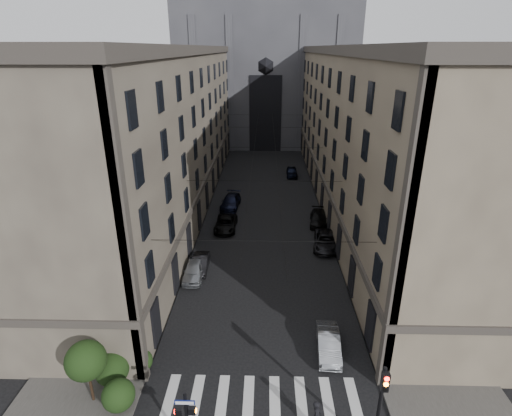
# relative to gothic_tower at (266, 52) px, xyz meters

# --- Properties ---
(sidewalk_left) EXTENTS (7.00, 80.00, 0.15)m
(sidewalk_left) POSITION_rel_gothic_tower_xyz_m (-10.50, -38.96, -17.72)
(sidewalk_left) COLOR #383533
(sidewalk_left) RESTS_ON ground
(sidewalk_right) EXTENTS (7.00, 80.00, 0.15)m
(sidewalk_right) POSITION_rel_gothic_tower_xyz_m (10.50, -38.96, -17.72)
(sidewalk_right) COLOR #383533
(sidewalk_right) RESTS_ON ground
(zebra_crossing) EXTENTS (11.00, 3.20, 0.01)m
(zebra_crossing) POSITION_rel_gothic_tower_xyz_m (0.00, -69.96, -17.79)
(zebra_crossing) COLOR beige
(zebra_crossing) RESTS_ON ground
(building_left) EXTENTS (13.60, 60.60, 18.85)m
(building_left) POSITION_rel_gothic_tower_xyz_m (-13.44, -38.96, -8.45)
(building_left) COLOR #474036
(building_left) RESTS_ON ground
(building_right) EXTENTS (13.60, 60.60, 18.85)m
(building_right) POSITION_rel_gothic_tower_xyz_m (13.44, -38.96, -8.45)
(building_right) COLOR brown
(building_right) RESTS_ON ground
(gothic_tower) EXTENTS (35.00, 23.00, 58.00)m
(gothic_tower) POSITION_rel_gothic_tower_xyz_m (0.00, 0.00, 0.00)
(gothic_tower) COLOR #2D2D33
(gothic_tower) RESTS_ON ground
(traffic_light_right) EXTENTS (0.34, 0.50, 5.20)m
(traffic_light_right) POSITION_rel_gothic_tower_xyz_m (5.60, -73.04, -14.51)
(traffic_light_right) COLOR black
(traffic_light_right) RESTS_ON ground
(shrub_cluster) EXTENTS (3.90, 4.40, 3.90)m
(shrub_cluster) POSITION_rel_gothic_tower_xyz_m (-8.72, -69.95, -16.00)
(shrub_cluster) COLOR black
(shrub_cluster) RESTS_ON sidewalk_left
(tram_wires) EXTENTS (14.00, 60.00, 0.43)m
(tram_wires) POSITION_rel_gothic_tower_xyz_m (0.00, -39.33, -10.55)
(tram_wires) COLOR black
(tram_wires) RESTS_ON ground
(car_left_near) EXTENTS (1.78, 4.26, 1.44)m
(car_left_near) POSITION_rel_gothic_tower_xyz_m (-6.03, -57.20, -17.08)
(car_left_near) COLOR gray
(car_left_near) RESTS_ON ground
(car_left_midnear) EXTENTS (1.46, 3.93, 1.29)m
(car_left_midnear) POSITION_rel_gothic_tower_xyz_m (-5.66, -55.95, -17.16)
(car_left_midnear) COLOR black
(car_left_midnear) RESTS_ON ground
(car_left_midfar) EXTENTS (2.34, 4.91, 1.35)m
(car_left_midfar) POSITION_rel_gothic_tower_xyz_m (-4.20, -47.22, -17.12)
(car_left_midfar) COLOR black
(car_left_midfar) RESTS_ON ground
(car_left_far) EXTENTS (2.52, 5.26, 1.48)m
(car_left_far) POSITION_rel_gothic_tower_xyz_m (-4.20, -40.68, -17.06)
(car_left_far) COLOR black
(car_left_far) RESTS_ON ground
(car_right_near) EXTENTS (1.67, 4.18, 1.35)m
(car_right_near) POSITION_rel_gothic_tower_xyz_m (4.33, -66.14, -17.12)
(car_right_near) COLOR gray
(car_right_near) RESTS_ON ground
(car_right_midnear) EXTENTS (3.03, 5.38, 1.42)m
(car_right_midnear) POSITION_rel_gothic_tower_xyz_m (6.20, -51.26, -17.09)
(car_right_midnear) COLOR black
(car_right_midnear) RESTS_ON ground
(car_right_midfar) EXTENTS (2.40, 4.82, 1.34)m
(car_right_midfar) POSITION_rel_gothic_tower_xyz_m (6.15, -45.53, -17.13)
(car_right_midfar) COLOR black
(car_right_midfar) RESTS_ON ground
(car_right_far) EXTENTS (1.75, 4.18, 1.41)m
(car_right_far) POSITION_rel_gothic_tower_xyz_m (4.21, -27.43, -17.09)
(car_right_far) COLOR black
(car_right_far) RESTS_ON ground
(pedestrian) EXTENTS (0.61, 0.79, 1.92)m
(pedestrian) POSITION_rel_gothic_tower_xyz_m (2.86, -71.96, -16.84)
(pedestrian) COLOR black
(pedestrian) RESTS_ON ground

